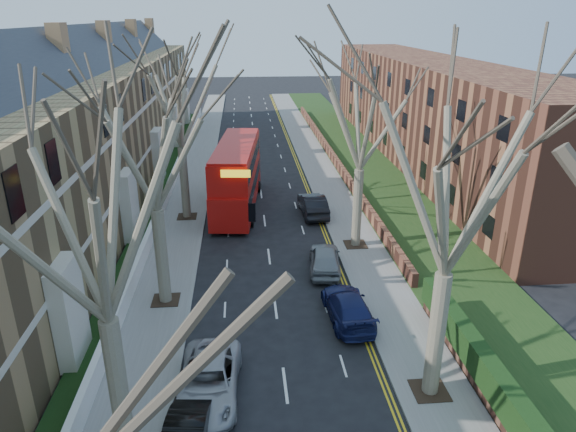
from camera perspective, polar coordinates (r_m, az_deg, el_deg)
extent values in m
cube|color=slate|center=(49.18, -10.31, 4.56)|extent=(3.00, 102.00, 0.12)
cube|color=slate|center=(49.52, 3.69, 4.99)|extent=(3.00, 102.00, 0.12)
cube|color=olive|center=(41.84, -22.42, 7.31)|extent=(9.00, 78.00, 10.00)
cube|color=#2D3038|center=(40.95, -23.64, 15.45)|extent=(4.67, 78.00, 4.67)
cube|color=beige|center=(41.10, -16.18, 5.69)|extent=(0.12, 78.00, 0.35)
cube|color=beige|center=(40.34, -16.70, 10.47)|extent=(0.12, 78.00, 0.35)
cube|color=brown|center=(55.06, 15.32, 11.25)|extent=(8.00, 54.00, 10.00)
cube|color=brown|center=(53.45, 4.87, 6.77)|extent=(0.35, 54.00, 0.90)
cube|color=white|center=(41.65, -13.48, 2.00)|extent=(0.30, 78.00, 1.00)
cube|color=#1B3814|center=(50.36, 8.78, 5.17)|extent=(6.00, 102.00, 0.06)
cylinder|color=#6D644E|center=(18.47, -18.31, -17.80)|extent=(0.64, 0.64, 5.25)
cylinder|color=#6D644E|center=(26.86, -13.87, -4.43)|extent=(0.64, 0.64, 5.07)
cube|color=#2D2116|center=(28.03, -13.41, -9.07)|extent=(1.40, 1.40, 0.05)
cylinder|color=#6D644E|center=(37.91, -11.42, 3.62)|extent=(0.60, 0.60, 5.25)
cube|color=#2D2116|center=(38.77, -11.14, -0.05)|extent=(1.40, 1.40, 0.05)
cylinder|color=#6D644E|center=(20.80, 16.16, -12.61)|extent=(0.64, 0.64, 5.25)
cube|color=#2D2116|center=(22.34, 15.44, -18.18)|extent=(1.40, 1.40, 0.05)
cylinder|color=#6D644E|center=(32.80, 7.71, 0.86)|extent=(0.60, 0.60, 5.07)
cube|color=#2D2116|center=(33.77, 7.50, -3.14)|extent=(1.40, 1.40, 0.05)
cube|color=#A90F0C|center=(39.88, -5.64, 3.05)|extent=(3.96, 12.24, 2.40)
cube|color=#A90F0C|center=(39.22, -5.77, 6.23)|extent=(3.89, 11.64, 2.19)
cube|color=black|center=(39.73, -5.67, 3.72)|extent=(3.88, 11.28, 0.98)
cube|color=black|center=(39.19, -5.77, 6.38)|extent=(3.85, 11.05, 0.98)
imported|color=#9FA0A5|center=(21.36, -8.83, -17.67)|extent=(2.67, 5.28, 1.43)
imported|color=#161C4E|center=(25.81, 6.66, -9.97)|extent=(2.22, 4.94, 1.41)
imported|color=gray|center=(30.27, 4.11, -4.75)|extent=(2.33, 4.62, 1.51)
imported|color=black|center=(38.54, 2.79, 1.27)|extent=(1.90, 4.91, 1.59)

